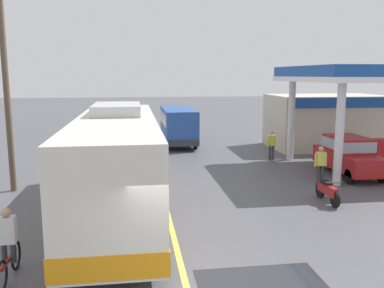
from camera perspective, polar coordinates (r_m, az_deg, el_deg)
ground at (r=28.49m, az=-5.83°, el=0.07°), size 120.00×120.00×0.00m
lane_divider_stripe at (r=23.57m, az=-5.33°, el=-1.91°), size 0.16×50.00×0.01m
coach_bus_main at (r=13.84m, az=-10.33°, el=-2.95°), size 2.60×11.04×3.69m
gas_station_roadside at (r=26.18m, az=20.02°, el=4.50°), size 9.10×11.95×5.10m
car_at_pump at (r=20.72m, az=20.89°, el=-1.25°), size 1.70×4.20×1.82m
minibus_opposing_lane at (r=27.91m, az=-1.94°, el=2.97°), size 2.04×6.13×2.44m
cyclist_on_shoulder at (r=10.57m, az=-24.14°, el=-12.95°), size 0.34×1.82×1.72m
motorcycle_parked_forecourt at (r=16.10m, az=18.28°, el=-6.18°), size 0.55×1.80×0.92m
pedestrian_near_pump at (r=18.55m, az=17.43°, el=-2.53°), size 0.55×0.22×1.66m
pedestrian_by_shop at (r=23.04m, az=11.00°, el=0.04°), size 0.55×0.22×1.66m
utility_pole_roadside at (r=17.81m, az=-24.45°, el=7.98°), size 1.80×0.24×8.53m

